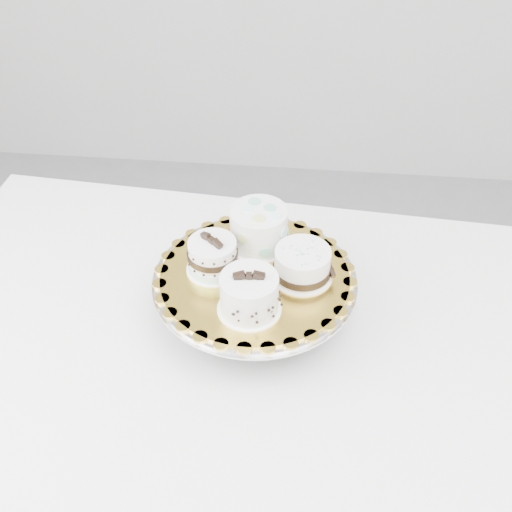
# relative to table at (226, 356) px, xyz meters

# --- Properties ---
(table) EXTENTS (1.34, 0.95, 0.75)m
(table) POSITION_rel_table_xyz_m (0.00, 0.00, 0.00)
(table) COLOR white
(table) RESTS_ON floor
(cake_stand) EXTENTS (0.38, 0.38, 0.10)m
(cake_stand) POSITION_rel_table_xyz_m (0.05, 0.05, 0.14)
(cake_stand) COLOR gray
(cake_stand) RESTS_ON table
(cake_board) EXTENTS (0.41, 0.41, 0.01)m
(cake_board) POSITION_rel_table_xyz_m (0.05, 0.05, 0.18)
(cake_board) COLOR gold
(cake_board) RESTS_ON cake_stand
(cake_swirl) EXTENTS (0.11, 0.11, 0.09)m
(cake_swirl) POSITION_rel_table_xyz_m (0.05, -0.04, 0.21)
(cake_swirl) COLOR white
(cake_swirl) RESTS_ON cake_board
(cake_banded) EXTENTS (0.12, 0.12, 0.08)m
(cake_banded) POSITION_rel_table_xyz_m (-0.03, 0.06, 0.21)
(cake_banded) COLOR white
(cake_banded) RESTS_ON cake_board
(cake_dots) EXTENTS (0.13, 0.13, 0.08)m
(cake_dots) POSITION_rel_table_xyz_m (0.05, 0.14, 0.22)
(cake_dots) COLOR white
(cake_dots) RESTS_ON cake_board
(cake_ribbon) EXTENTS (0.13, 0.13, 0.06)m
(cake_ribbon) POSITION_rel_table_xyz_m (0.14, 0.06, 0.21)
(cake_ribbon) COLOR white
(cake_ribbon) RESTS_ON cake_board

